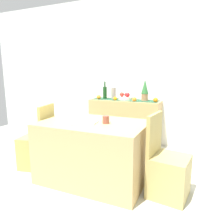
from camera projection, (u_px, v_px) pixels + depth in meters
ground_plane at (98, 163)px, 3.12m from camera, size 6.40×6.40×0.02m
room_wall_rear at (126, 71)px, 3.93m from camera, size 6.40×0.06×2.70m
sideboard_console at (125, 123)px, 3.83m from camera, size 1.28×0.42×0.84m
table_runner at (125, 100)px, 3.76m from camera, size 1.20×0.32×0.01m
fruit_bowl at (126, 98)px, 3.74m from camera, size 0.27×0.27×0.06m
apple_upper at (128, 95)px, 3.66m from camera, size 0.08×0.08×0.08m
apple_left at (122, 95)px, 3.72m from camera, size 0.08×0.08×0.08m
apple_rear at (126, 95)px, 3.75m from camera, size 0.07×0.07×0.07m
wine_bottle at (105, 92)px, 3.89m from camera, size 0.07×0.07×0.32m
ceramic_vase at (114, 94)px, 3.82m from camera, size 0.08×0.08×0.22m
potted_plant at (145, 90)px, 3.58m from camera, size 0.12×0.12×0.37m
orange_loose_end at (99, 97)px, 3.86m from camera, size 0.08×0.08×0.08m
orange_loose_near_bowl at (156, 100)px, 3.46m from camera, size 0.08×0.08×0.08m
orange_loose_far at (134, 99)px, 3.55m from camera, size 0.07×0.07×0.07m
orange_loose_mid at (115, 99)px, 3.70m from camera, size 0.07×0.07×0.07m
dining_table at (94, 151)px, 2.58m from camera, size 1.28×0.82×0.74m
open_book at (85, 122)px, 2.47m from camera, size 0.31×0.26×0.02m
coffee_cup at (106, 120)px, 2.44m from camera, size 0.08×0.08×0.09m
chair_near_window at (38, 149)px, 2.95m from camera, size 0.48×0.48×0.90m
chair_by_corner at (168, 172)px, 2.25m from camera, size 0.45×0.45×0.90m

